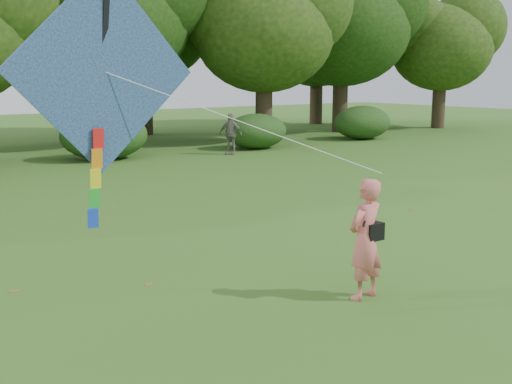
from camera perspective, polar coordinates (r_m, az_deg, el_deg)
ground at (r=9.69m, az=13.11°, el=-9.73°), size 100.00×100.00×0.00m
man_kite_flyer at (r=9.59m, az=9.69°, el=-4.16°), size 0.72×0.54×1.81m
bystander_right at (r=26.81m, az=-2.29°, el=5.18°), size 0.92×1.06×1.71m
crossbody_bag at (r=9.62m, az=10.33°, el=-3.40°), size 0.43×0.20×0.71m
flying_kite at (r=8.52m, az=-13.39°, el=10.12°), size 4.96×1.71×3.35m
tree_line at (r=30.12m, az=-19.93°, el=14.20°), size 54.70×15.30×9.48m
shrub_band at (r=24.42m, az=-21.12°, el=3.98°), size 39.15×3.22×1.88m
fallen_leaves at (r=13.62m, az=-14.36°, el=-3.88°), size 11.23×7.01×0.01m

